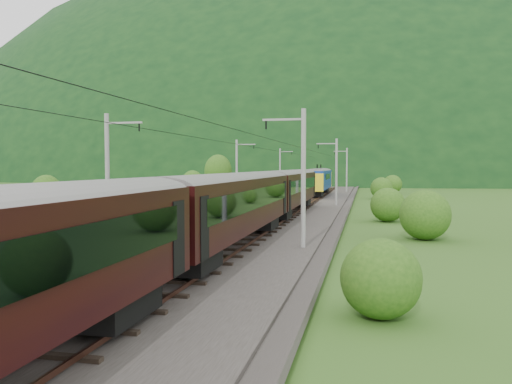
# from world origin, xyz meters

# --- Properties ---
(ground) EXTENTS (600.00, 600.00, 0.00)m
(ground) POSITION_xyz_m (0.00, 0.00, 0.00)
(ground) COLOR #31541A
(ground) RESTS_ON ground
(railbed) EXTENTS (14.00, 220.00, 0.30)m
(railbed) POSITION_xyz_m (0.00, 10.00, 0.15)
(railbed) COLOR #38332D
(railbed) RESTS_ON ground
(track_left) EXTENTS (2.40, 220.00, 0.27)m
(track_left) POSITION_xyz_m (-2.40, 10.00, 0.37)
(track_left) COLOR #563125
(track_left) RESTS_ON railbed
(track_right) EXTENTS (2.40, 220.00, 0.27)m
(track_right) POSITION_xyz_m (2.40, 10.00, 0.37)
(track_right) COLOR #563125
(track_right) RESTS_ON railbed
(catenary_left) EXTENTS (2.54, 192.28, 8.00)m
(catenary_left) POSITION_xyz_m (-6.12, 32.00, 4.50)
(catenary_left) COLOR gray
(catenary_left) RESTS_ON railbed
(catenary_right) EXTENTS (2.54, 192.28, 8.00)m
(catenary_right) POSITION_xyz_m (6.12, 32.00, 4.50)
(catenary_right) COLOR gray
(catenary_right) RESTS_ON railbed
(overhead_wires) EXTENTS (4.83, 198.00, 0.03)m
(overhead_wires) POSITION_xyz_m (0.00, 10.00, 7.10)
(overhead_wires) COLOR black
(overhead_wires) RESTS_ON ground
(mountain_main) EXTENTS (504.00, 360.00, 244.00)m
(mountain_main) POSITION_xyz_m (0.00, 260.00, 0.00)
(mountain_main) COLOR black
(mountain_main) RESTS_ON ground
(mountain_ridge) EXTENTS (336.00, 280.00, 132.00)m
(mountain_ridge) POSITION_xyz_m (-120.00, 300.00, 0.00)
(mountain_ridge) COLOR black
(mountain_ridge) RESTS_ON ground
(train) EXTENTS (2.86, 114.02, 4.97)m
(train) POSITION_xyz_m (2.40, -1.17, 3.40)
(train) COLOR black
(train) RESTS_ON ground
(hazard_post_near) EXTENTS (0.14, 0.14, 1.32)m
(hazard_post_near) POSITION_xyz_m (0.02, 54.31, 0.96)
(hazard_post_near) COLOR red
(hazard_post_near) RESTS_ON railbed
(hazard_post_far) EXTENTS (0.15, 0.15, 1.44)m
(hazard_post_far) POSITION_xyz_m (0.76, 25.10, 1.02)
(hazard_post_far) COLOR red
(hazard_post_far) RESTS_ON railbed
(signal) EXTENTS (0.23, 0.23, 2.12)m
(signal) POSITION_xyz_m (-4.70, 43.83, 1.54)
(signal) COLOR black
(signal) RESTS_ON railbed
(vegetation_left) EXTENTS (12.65, 143.72, 7.07)m
(vegetation_left) POSITION_xyz_m (-14.93, 18.04, 2.70)
(vegetation_left) COLOR #264F15
(vegetation_left) RESTS_ON ground
(vegetation_right) EXTENTS (7.62, 105.94, 3.07)m
(vegetation_right) POSITION_xyz_m (12.47, 21.67, 1.38)
(vegetation_right) COLOR #264F15
(vegetation_right) RESTS_ON ground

